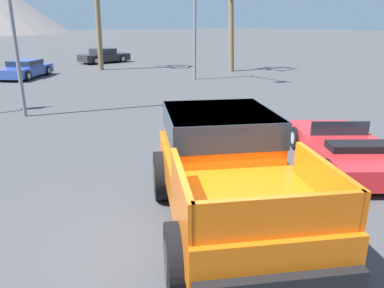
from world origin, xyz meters
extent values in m
plane|color=#424244|center=(0.00, 0.00, 0.00)|extent=(320.00, 320.00, 0.00)
cube|color=orange|center=(0.32, -0.01, 0.84)|extent=(3.88, 4.81, 0.60)
cube|color=orange|center=(0.75, 0.76, 1.50)|extent=(2.53, 2.58, 0.71)
cube|color=#1E2833|center=(0.75, 0.76, 1.62)|extent=(2.59, 2.64, 0.46)
cube|color=orange|center=(-1.11, -0.63, 1.38)|extent=(0.94, 1.58, 0.48)
cube|color=orange|center=(0.54, -1.55, 1.38)|extent=(0.94, 1.58, 0.48)
cube|color=orange|center=(-0.70, -1.83, 1.38)|extent=(1.69, 1.00, 0.48)
cube|color=black|center=(1.43, 1.95, 0.66)|extent=(1.76, 1.09, 0.24)
cube|color=black|center=(-0.79, -1.98, 0.66)|extent=(1.76, 1.09, 0.24)
cylinder|color=black|center=(0.11, 1.68, 0.48)|extent=(0.72, 0.97, 0.95)
cylinder|color=#232326|center=(0.11, 1.68, 0.48)|extent=(0.53, 0.61, 0.52)
cylinder|color=black|center=(1.88, 0.68, 0.48)|extent=(0.72, 0.97, 0.95)
cylinder|color=#232326|center=(1.88, 0.68, 0.48)|extent=(0.53, 0.61, 0.52)
cylinder|color=black|center=(-1.24, -0.71, 0.48)|extent=(0.72, 0.97, 0.95)
cylinder|color=#232326|center=(-1.24, -0.71, 0.48)|extent=(0.53, 0.61, 0.52)
cylinder|color=black|center=(0.53, -1.70, 0.48)|extent=(0.72, 0.97, 0.95)
cylinder|color=#232326|center=(0.53, -1.70, 0.48)|extent=(0.53, 0.61, 0.52)
cube|color=red|center=(4.64, 0.47, 0.39)|extent=(3.79, 4.23, 0.45)
cube|color=#1E2833|center=(4.91, 0.82, 0.80)|extent=(1.20, 0.93, 0.36)
cube|color=black|center=(4.22, -0.09, 0.70)|extent=(1.44, 1.28, 0.16)
cylinder|color=black|center=(4.73, 1.96, 0.30)|extent=(0.54, 0.62, 0.61)
cylinder|color=#9E9EA3|center=(4.73, 1.96, 0.30)|extent=(0.39, 0.41, 0.33)
cylinder|color=black|center=(6.05, 0.96, 0.30)|extent=(0.54, 0.62, 0.61)
cylinder|color=#9E9EA3|center=(6.05, 0.96, 0.30)|extent=(0.39, 0.41, 0.33)
cylinder|color=black|center=(3.23, -0.02, 0.30)|extent=(0.54, 0.62, 0.61)
cylinder|color=#9E9EA3|center=(3.23, -0.02, 0.30)|extent=(0.39, 0.41, 0.33)
cube|color=#232328|center=(10.66, 26.47, 0.46)|extent=(4.33, 2.17, 0.57)
cube|color=#232328|center=(10.55, 26.46, 0.98)|extent=(1.90, 1.72, 0.46)
cube|color=#1E2833|center=(10.55, 26.46, 1.03)|extent=(1.94, 1.76, 0.27)
cylinder|color=black|center=(11.86, 27.44, 0.32)|extent=(0.66, 0.28, 0.65)
cylinder|color=#9E9EA3|center=(11.86, 27.44, 0.32)|extent=(0.38, 0.27, 0.36)
cylinder|color=black|center=(12.03, 25.75, 0.32)|extent=(0.66, 0.28, 0.65)
cylinder|color=#9E9EA3|center=(12.03, 25.75, 0.32)|extent=(0.38, 0.27, 0.36)
cylinder|color=black|center=(9.28, 27.18, 0.32)|extent=(0.66, 0.28, 0.65)
cylinder|color=#9E9EA3|center=(9.28, 27.18, 0.32)|extent=(0.38, 0.27, 0.36)
cylinder|color=black|center=(9.45, 25.49, 0.32)|extent=(0.66, 0.28, 0.65)
cylinder|color=#9E9EA3|center=(9.45, 25.49, 0.32)|extent=(0.38, 0.27, 0.36)
cube|color=#334C9E|center=(2.74, 21.09, 0.43)|extent=(4.14, 4.23, 0.53)
cube|color=#334C9E|center=(2.81, 21.17, 0.89)|extent=(2.31, 2.32, 0.40)
cube|color=#1E2833|center=(2.81, 21.17, 0.94)|extent=(2.36, 2.37, 0.24)
cylinder|color=black|center=(2.44, 19.58, 0.30)|extent=(0.58, 0.59, 0.60)
cylinder|color=#9E9EA3|center=(2.44, 19.58, 0.30)|extent=(0.40, 0.40, 0.33)
cylinder|color=black|center=(1.25, 20.71, 0.30)|extent=(0.58, 0.59, 0.60)
cylinder|color=#9E9EA3|center=(1.25, 20.71, 0.30)|extent=(0.40, 0.40, 0.33)
cylinder|color=black|center=(4.24, 21.47, 0.30)|extent=(0.58, 0.59, 0.60)
cylinder|color=#9E9EA3|center=(4.24, 21.47, 0.30)|extent=(0.40, 0.40, 0.33)
cylinder|color=black|center=(3.04, 22.60, 0.30)|extent=(0.58, 0.59, 0.60)
cylinder|color=#9E9EA3|center=(3.04, 22.60, 0.30)|extent=(0.40, 0.40, 0.33)
cylinder|color=slate|center=(10.67, 13.98, 2.88)|extent=(0.16, 0.16, 5.77)
cylinder|color=slate|center=(-0.13, 10.49, 4.06)|extent=(0.14, 0.14, 8.12)
cylinder|color=brown|center=(8.26, 21.87, 4.41)|extent=(0.36, 0.62, 8.83)
cylinder|color=brown|center=(15.27, 15.73, 3.07)|extent=(0.36, 0.69, 6.15)
camera|label=1|loc=(-3.58, -4.02, 3.33)|focal=35.00mm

